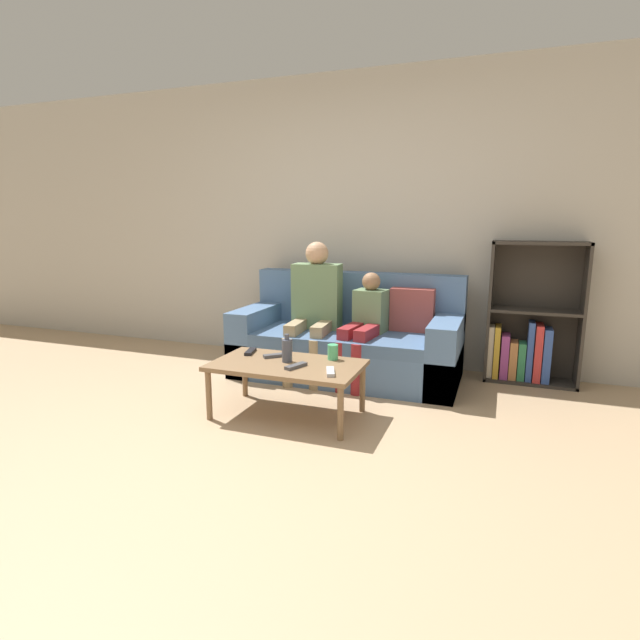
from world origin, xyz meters
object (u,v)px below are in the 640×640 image
object	(u,v)px
tv_remote_1	(330,372)
person_adult	(315,301)
person_child	(365,322)
tv_remote_2	(250,352)
bookshelf	(529,329)
tv_remote_3	(275,356)
bottle	(287,350)
coffee_table	(287,368)
tv_remote_0	(296,366)
cup_near	(333,352)
couch	(349,343)

from	to	relation	value
tv_remote_1	person_adult	bearing A→B (deg)	94.72
person_child	tv_remote_2	distance (m)	1.00
person_adult	tv_remote_1	xyz separation A→B (m)	(0.51, -1.06, -0.26)
bookshelf	tv_remote_3	size ratio (longest dim) A/B	7.29
bookshelf	bottle	world-z (taller)	bookshelf
tv_remote_2	bottle	size ratio (longest dim) A/B	0.92
tv_remote_1	coffee_table	bearing A→B (deg)	141.13
tv_remote_0	tv_remote_3	size ratio (longest dim) A/B	1.11
person_adult	bottle	xyz separation A→B (m)	(0.15, -0.91, -0.19)
person_child	bottle	distance (m)	0.92
coffee_table	cup_near	xyz separation A→B (m)	(0.26, 0.19, 0.09)
person_adult	tv_remote_3	size ratio (longest dim) A/B	7.20
bottle	coffee_table	bearing A→B (deg)	-69.83
couch	person_child	xyz separation A→B (m)	(0.17, -0.13, 0.22)
cup_near	tv_remote_1	bearing A→B (deg)	-73.85
tv_remote_2	tv_remote_3	bearing A→B (deg)	-22.71
couch	bottle	xyz separation A→B (m)	(-0.14, -0.99, 0.17)
bookshelf	person_child	xyz separation A→B (m)	(-1.26, -0.49, 0.06)
tv_remote_0	tv_remote_2	bearing A→B (deg)	175.22
person_adult	cup_near	world-z (taller)	person_adult
tv_remote_2	bottle	world-z (taller)	bottle
person_child	cup_near	distance (m)	0.71
couch	tv_remote_1	xyz separation A→B (m)	(0.22, -1.13, 0.10)
cup_near	tv_remote_0	xyz separation A→B (m)	(-0.16, -0.27, -0.04)
cup_near	bottle	world-z (taller)	bottle
cup_near	bottle	bearing A→B (deg)	-149.13
tv_remote_3	bottle	world-z (taller)	bottle
coffee_table	cup_near	distance (m)	0.34
couch	cup_near	distance (m)	0.85
bookshelf	bottle	bearing A→B (deg)	-139.09
coffee_table	tv_remote_1	size ratio (longest dim) A/B	5.70
tv_remote_0	tv_remote_2	distance (m)	0.50
tv_remote_2	bottle	xyz separation A→B (m)	(0.34, -0.12, 0.07)
couch	bookshelf	world-z (taller)	bookshelf
cup_near	bookshelf	bearing A→B (deg)	42.71
cup_near	couch	bearing A→B (deg)	99.36
person_child	bookshelf	bearing A→B (deg)	28.18
person_child	tv_remote_1	size ratio (longest dim) A/B	5.09
bookshelf	cup_near	bearing A→B (deg)	-137.29
coffee_table	couch	bearing A→B (deg)	83.03
couch	tv_remote_2	world-z (taller)	couch
person_child	tv_remote_3	distance (m)	0.90
couch	bottle	size ratio (longest dim) A/B	9.69
person_child	person_adult	bearing A→B (deg)	-179.43
tv_remote_0	person_child	bearing A→B (deg)	99.94
bookshelf	bottle	distance (m)	2.07
couch	bookshelf	xyz separation A→B (m)	(1.43, 0.36, 0.16)
bookshelf	couch	bearing A→B (deg)	-165.67
coffee_table	tv_remote_2	xyz separation A→B (m)	(-0.35, 0.15, 0.05)
bookshelf	tv_remote_0	world-z (taller)	bookshelf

